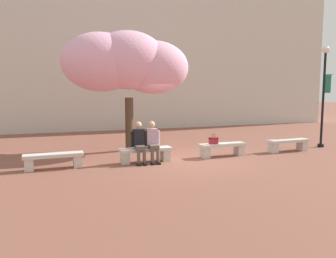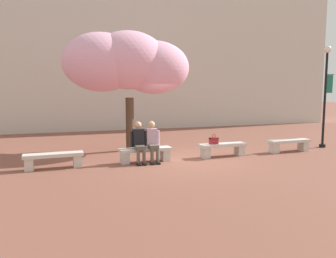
% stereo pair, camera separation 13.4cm
% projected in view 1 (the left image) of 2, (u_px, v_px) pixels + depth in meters
% --- Properties ---
extents(ground_plane, '(100.00, 100.00, 0.00)m').
position_uv_depth(ground_plane, '(186.00, 159.00, 10.82)').
color(ground_plane, brown).
extents(building_facade, '(28.00, 4.00, 8.51)m').
position_uv_depth(building_facade, '(120.00, 58.00, 20.40)').
color(building_facade, beige).
rests_on(building_facade, ground).
extents(stone_bench_west_end, '(1.67, 0.46, 0.45)m').
position_uv_depth(stone_bench_west_end, '(54.00, 159.00, 9.42)').
color(stone_bench_west_end, beige).
rests_on(stone_bench_west_end, ground).
extents(stone_bench_near_west, '(1.67, 0.46, 0.45)m').
position_uv_depth(stone_bench_near_west, '(146.00, 153.00, 10.33)').
color(stone_bench_near_west, beige).
rests_on(stone_bench_near_west, ground).
extents(stone_bench_center, '(1.67, 0.46, 0.45)m').
position_uv_depth(stone_bench_center, '(223.00, 148.00, 11.24)').
color(stone_bench_center, beige).
rests_on(stone_bench_center, ground).
extents(stone_bench_near_east, '(1.67, 0.46, 0.45)m').
position_uv_depth(stone_bench_near_east, '(288.00, 143.00, 12.15)').
color(stone_bench_near_east, beige).
rests_on(stone_bench_near_east, ground).
extents(person_seated_left, '(0.51, 0.69, 1.29)m').
position_uv_depth(person_seated_left, '(139.00, 141.00, 10.16)').
color(person_seated_left, black).
rests_on(person_seated_left, ground).
extents(person_seated_right, '(0.51, 0.69, 1.29)m').
position_uv_depth(person_seated_right, '(153.00, 140.00, 10.31)').
color(person_seated_right, black).
rests_on(person_seated_right, ground).
extents(handbag, '(0.30, 0.15, 0.34)m').
position_uv_depth(handbag, '(213.00, 140.00, 11.08)').
color(handbag, '#A3232D').
rests_on(handbag, stone_bench_center).
extents(cherry_tree_main, '(4.70, 2.86, 4.42)m').
position_uv_depth(cherry_tree_main, '(126.00, 63.00, 12.08)').
color(cherry_tree_main, '#473323').
rests_on(cherry_tree_main, ground).
extents(lamp_post_with_banner, '(0.54, 0.28, 3.98)m').
position_uv_depth(lamp_post_with_banner, '(324.00, 87.00, 12.90)').
color(lamp_post_with_banner, black).
rests_on(lamp_post_with_banner, ground).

